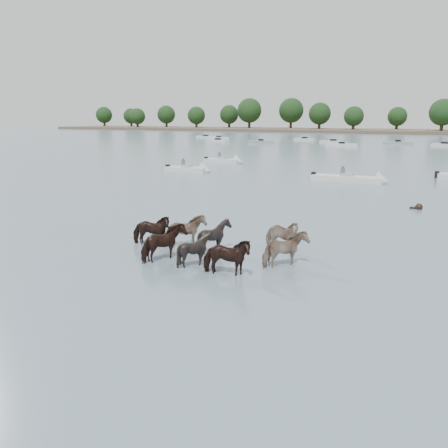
% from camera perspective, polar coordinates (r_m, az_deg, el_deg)
% --- Properties ---
extents(ground, '(400.00, 400.00, 0.00)m').
position_cam_1_polar(ground, '(17.74, -0.36, -4.13)').
color(ground, slate).
rests_on(ground, ground).
extents(shoreline, '(160.00, 30.00, 1.00)m').
position_cam_1_polar(shoreline, '(182.52, 1.71, 11.70)').
color(shoreline, '#4C4233').
rests_on(shoreline, ground).
extents(pony_herd, '(7.70, 4.78, 1.49)m').
position_cam_1_polar(pony_herd, '(17.60, -1.60, -2.27)').
color(pony_herd, black).
rests_on(pony_herd, ground).
extents(swimming_pony, '(0.72, 0.44, 0.44)m').
position_cam_1_polar(swimming_pony, '(29.18, 22.96, 1.91)').
color(swimming_pony, black).
rests_on(swimming_pony, ground).
extents(motorboat_a, '(4.86, 2.07, 1.92)m').
position_cam_1_polar(motorboat_a, '(45.08, -3.83, 6.73)').
color(motorboat_a, silver).
rests_on(motorboat_a, ground).
extents(motorboat_b, '(6.37, 1.67, 1.92)m').
position_cam_1_polar(motorboat_b, '(39.55, 16.20, 5.33)').
color(motorboat_b, silver).
rests_on(motorboat_b, ground).
extents(motorboat_f, '(4.90, 1.90, 1.92)m').
position_cam_1_polar(motorboat_f, '(53.80, 0.50, 7.81)').
color(motorboat_f, silver).
rests_on(motorboat_f, ground).
extents(distant_flotilla, '(107.65, 25.69, 0.93)m').
position_cam_1_polar(distant_flotilla, '(92.75, 22.32, 9.12)').
color(distant_flotilla, silver).
rests_on(distant_flotilla, ground).
extents(treeline, '(150.49, 22.21, 12.23)m').
position_cam_1_polar(treeline, '(183.06, 2.96, 13.53)').
color(treeline, '#382619').
rests_on(treeline, ground).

